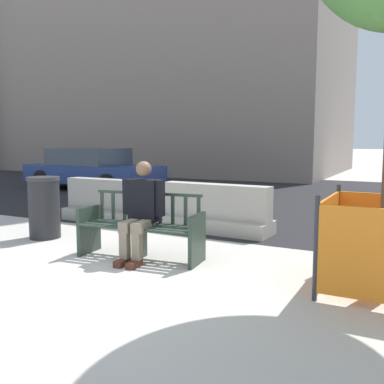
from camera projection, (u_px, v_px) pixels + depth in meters
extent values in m
plane|color=#B7B2A8|center=(79.00, 285.00, 4.70)|extent=(200.00, 200.00, 0.00)
cube|color=black|center=(289.00, 196.00, 12.35)|extent=(120.00, 12.00, 0.01)
cube|color=#28382D|center=(89.00, 230.00, 6.05)|extent=(0.11, 0.52, 0.66)
cube|color=#28382D|center=(197.00, 239.00, 5.45)|extent=(0.11, 0.52, 0.66)
cube|color=#28382D|center=(140.00, 242.00, 5.76)|extent=(0.07, 0.33, 0.45)
cube|color=#28382D|center=(132.00, 229.00, 5.52)|extent=(1.60, 0.24, 0.02)
cube|color=#28382D|center=(136.00, 227.00, 5.63)|extent=(1.60, 0.24, 0.02)
cube|color=#28382D|center=(140.00, 226.00, 5.74)|extent=(1.60, 0.24, 0.02)
cube|color=#28382D|center=(144.00, 224.00, 5.84)|extent=(1.60, 0.24, 0.02)
cube|color=#28382D|center=(148.00, 223.00, 5.95)|extent=(1.60, 0.24, 0.02)
cube|color=#28382D|center=(148.00, 193.00, 5.91)|extent=(1.59, 0.21, 0.04)
cube|color=#28382D|center=(102.00, 205.00, 6.21)|extent=(0.05, 0.03, 0.38)
cube|color=#28382D|center=(113.00, 206.00, 6.14)|extent=(0.05, 0.03, 0.38)
cube|color=#28382D|center=(125.00, 207.00, 6.07)|extent=(0.05, 0.03, 0.38)
cube|color=#28382D|center=(136.00, 208.00, 6.00)|extent=(0.05, 0.03, 0.38)
cube|color=#28382D|center=(148.00, 208.00, 5.93)|extent=(0.05, 0.03, 0.38)
cube|color=#28382D|center=(160.00, 209.00, 5.87)|extent=(0.05, 0.03, 0.38)
cube|color=#28382D|center=(173.00, 210.00, 5.80)|extent=(0.05, 0.03, 0.38)
cube|color=#28382D|center=(186.00, 211.00, 5.73)|extent=(0.05, 0.03, 0.38)
cube|color=#28382D|center=(199.00, 212.00, 5.66)|extent=(0.05, 0.03, 0.38)
cube|color=#28382D|center=(88.00, 208.00, 5.99)|extent=(0.10, 0.46, 0.03)
cube|color=#28382D|center=(197.00, 215.00, 5.40)|extent=(0.10, 0.46, 0.03)
cube|color=black|center=(145.00, 200.00, 5.75)|extent=(0.42, 0.28, 0.56)
sphere|color=brown|center=(144.00, 169.00, 5.68)|extent=(0.21, 0.21, 0.21)
cube|color=#7F705B|center=(131.00, 225.00, 5.61)|extent=(0.19, 0.45, 0.14)
cube|color=#7F705B|center=(143.00, 226.00, 5.55)|extent=(0.19, 0.45, 0.14)
cube|color=#7F705B|center=(125.00, 247.00, 5.49)|extent=(0.12, 0.12, 0.45)
cube|color=#7F705B|center=(137.00, 248.00, 5.42)|extent=(0.12, 0.12, 0.45)
cube|color=#4C2319|center=(122.00, 263.00, 5.43)|extent=(0.14, 0.27, 0.08)
cube|color=#4C2319|center=(134.00, 264.00, 5.37)|extent=(0.14, 0.27, 0.08)
cube|color=black|center=(128.00, 197.00, 5.80)|extent=(0.10, 0.13, 0.48)
cube|color=black|center=(160.00, 198.00, 5.63)|extent=(0.10, 0.13, 0.48)
cube|color=#ADA89E|center=(215.00, 225.00, 7.51)|extent=(2.03, 0.76, 0.24)
cube|color=#ADA89E|center=(216.00, 201.00, 7.46)|extent=(2.01, 0.38, 0.60)
cube|color=gray|center=(111.00, 215.00, 8.46)|extent=(2.02, 0.74, 0.24)
cube|color=gray|center=(110.00, 194.00, 8.41)|extent=(2.01, 0.36, 0.60)
cylinder|color=#2D2D33|center=(316.00, 249.00, 4.19)|extent=(0.05, 0.05, 1.05)
cylinder|color=#2D2D33|center=(337.00, 227.00, 5.28)|extent=(0.05, 0.05, 1.05)
cube|color=orange|center=(328.00, 236.00, 4.74)|extent=(0.03, 1.25, 0.88)
cube|color=navy|center=(93.00, 173.00, 14.06)|extent=(4.78, 2.12, 0.56)
cube|color=#38424C|center=(88.00, 156.00, 14.09)|extent=(2.50, 1.76, 0.55)
cylinder|color=black|center=(144.00, 180.00, 14.08)|extent=(0.65, 0.26, 0.64)
cylinder|color=black|center=(108.00, 185.00, 12.60)|extent=(0.65, 0.26, 0.64)
cylinder|color=black|center=(81.00, 176.00, 15.57)|extent=(0.65, 0.26, 0.64)
cylinder|color=black|center=(42.00, 180.00, 14.09)|extent=(0.65, 0.26, 0.64)
cylinder|color=#232326|center=(44.00, 209.00, 6.98)|extent=(0.50, 0.50, 0.95)
cylinder|color=#2D2D33|center=(43.00, 179.00, 6.92)|extent=(0.52, 0.52, 0.06)
cube|color=gray|center=(181.00, 0.00, 23.62)|extent=(17.26, 10.97, 18.80)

